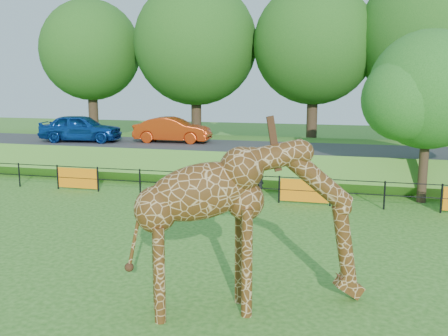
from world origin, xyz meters
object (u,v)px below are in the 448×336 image
Objects in this scene: tree_east at (431,95)px; visitor at (257,178)px; car_red at (173,130)px; giraffe at (251,226)px; car_blue at (81,128)px.

visitor is at bearing -175.97° from tree_east.
car_red is at bearing -58.96° from visitor.
car_red is (-7.83, 16.13, 0.29)m from giraffe.
giraffe is 1.21× the size of car_red.
giraffe is 17.93m from car_red.
car_red reaches higher than visitor.
giraffe is at bearing 84.45° from visitor.
car_blue is 3.00× the size of visitor.
car_red is at bearing -86.89° from car_blue.
tree_east is (17.69, -4.01, 2.09)m from car_blue.
tree_east is (4.77, 11.09, 2.46)m from giraffe.
giraffe is 3.40× the size of visitor.
car_red is (5.10, 1.03, -0.07)m from car_blue.
giraffe reaches higher than visitor.
giraffe is at bearing -157.62° from car_red.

